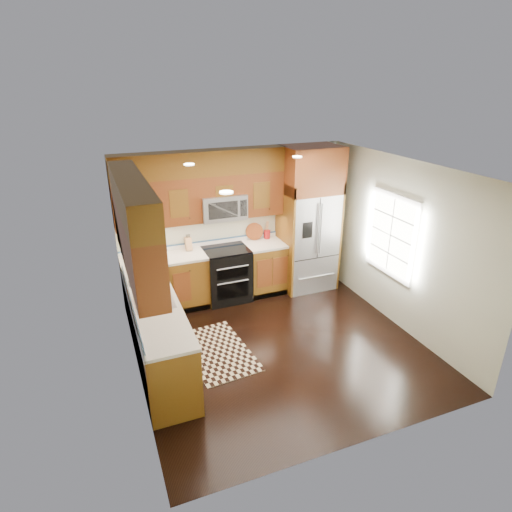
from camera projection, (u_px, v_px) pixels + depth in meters
name	position (u px, v px, depth m)	size (l,w,h in m)	color
ground	(279.00, 345.00, 6.32)	(4.00, 4.00, 0.00)	black
wall_back	(233.00, 222.00, 7.53)	(4.00, 0.02, 2.60)	#B1B6A4
wall_left	(130.00, 290.00, 5.14)	(0.02, 4.00, 2.60)	#B1B6A4
wall_right	(400.00, 245.00, 6.50)	(0.02, 4.00, 2.60)	#B1B6A4
window	(391.00, 235.00, 6.62)	(0.04, 1.10, 1.30)	white
base_cabinets	(181.00, 306.00, 6.50)	(2.85, 3.00, 0.90)	brown
countertop	(187.00, 273.00, 6.47)	(2.86, 3.01, 0.04)	white
upper_cabinets	(176.00, 201.00, 6.08)	(2.85, 3.00, 1.15)	brown
range	(227.00, 274.00, 7.49)	(0.76, 0.67, 0.95)	black
microwave	(223.00, 207.00, 7.14)	(0.76, 0.40, 0.42)	#B2B2B7
refrigerator	(309.00, 219.00, 7.66)	(0.98, 0.75, 2.60)	#B2B2B7
sink_faucet	(151.00, 300.00, 5.54)	(0.54, 0.44, 0.37)	#B2B2B7
rug	(218.00, 351.00, 6.17)	(0.84, 1.40, 0.01)	black
knife_block	(188.00, 243.00, 7.25)	(0.10, 0.14, 0.28)	tan
utensil_crock	(267.00, 233.00, 7.77)	(0.15, 0.15, 0.32)	maroon
cutting_board	(254.00, 239.00, 7.74)	(0.32, 0.32, 0.02)	brown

